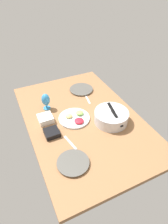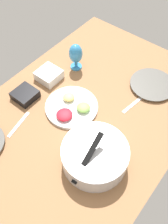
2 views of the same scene
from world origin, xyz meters
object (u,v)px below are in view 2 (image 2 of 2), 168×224
Objects in this scene: dinner_plate_left at (152,85)px; mixing_bowl at (95,155)px; hurricane_glass_blue at (76,54)px; square_bowl_white at (49,75)px; fruit_platter at (72,107)px; square_bowl_black at (25,94)px.

mixing_bowl reaches higher than dinner_plate_left.
hurricane_glass_blue reaches higher than square_bowl_white.
fruit_platter reaches higher than dinner_plate_left.
fruit_platter is at bearing 111.82° from square_bowl_black.
mixing_bowl is 2.60× the size of square_bowl_black.
hurricane_glass_blue is at bearing 169.84° from square_bowl_black.
hurricane_glass_blue reaches higher than square_bowl_black.
dinner_plate_left is 0.90× the size of fruit_platter.
square_bowl_black is (37.81, -6.78, -7.93)cm from hurricane_glass_blue.
fruit_platter is (-17.57, -29.45, -4.63)cm from mixing_bowl.
hurricane_glass_blue is at bearing -132.49° from mixing_bowl.
hurricane_glass_blue is at bearing 159.97° from square_bowl_white.
hurricane_glass_blue is 39.22cm from square_bowl_black.
dinner_plate_left is at bearing -177.39° from mixing_bowl.
mixing_bowl is at bearing 82.80° from square_bowl_black.
fruit_platter reaches higher than square_bowl_black.
mixing_bowl is 2.45× the size of square_bowl_white.
hurricane_glass_blue is (16.19, -46.18, 9.48)cm from dinner_plate_left.
dinner_plate_left is 75.65cm from square_bowl_black.
mixing_bowl reaches higher than fruit_platter.
mixing_bowl is at bearing 59.17° from fruit_platter.
hurricane_glass_blue reaches higher than fruit_platter.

